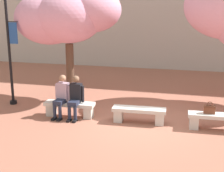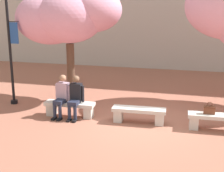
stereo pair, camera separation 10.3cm
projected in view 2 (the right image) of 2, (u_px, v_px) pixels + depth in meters
The scene contains 9 objects.
ground_plane at pixel (139, 123), 9.11m from camera, with size 100.00×100.00×0.00m, color #9E604C.
stone_bench_west_end at pixel (70, 107), 9.58m from camera, with size 1.56×0.50×0.45m.
stone_bench_near_west at pixel (139, 113), 9.03m from camera, with size 1.56×0.50×0.45m.
stone_bench_center at pixel (217, 120), 8.49m from camera, with size 1.56×0.50×0.45m.
person_seated_left at pixel (62, 94), 9.49m from camera, with size 0.51×0.71×1.29m.
person_seated_right at pixel (75, 95), 9.38m from camera, with size 0.51×0.69×1.29m.
handbag at pixel (209, 109), 8.48m from camera, with size 0.30×0.15×0.34m.
cherry_tree_main at pixel (67, 16), 10.77m from camera, with size 3.74×2.50×3.94m.
lamp_post_with_banner at pixel (9, 36), 10.35m from camera, with size 0.54×0.28×3.89m.
Camera 2 is at (1.50, -8.47, 3.28)m, focal length 50.00 mm.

